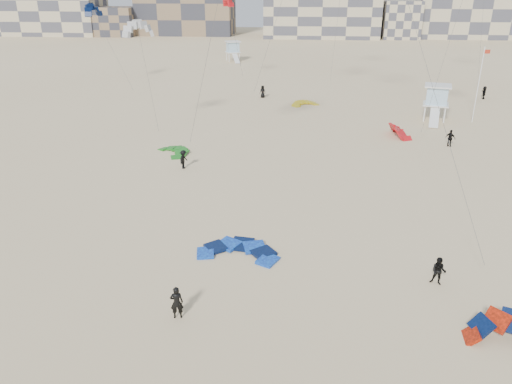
# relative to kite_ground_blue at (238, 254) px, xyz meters

# --- Properties ---
(ground) EXTENTS (320.00, 320.00, 0.00)m
(ground) POSITION_rel_kite_ground_blue_xyz_m (-1.15, -4.68, 0.00)
(ground) COLOR beige
(ground) RESTS_ON ground
(kite_ground_blue) EXTENTS (5.11, 5.30, 0.89)m
(kite_ground_blue) POSITION_rel_kite_ground_blue_xyz_m (0.00, 0.00, 0.00)
(kite_ground_blue) COLOR #1878F3
(kite_ground_blue) RESTS_ON ground
(kite_ground_orange) EXTENTS (4.89, 4.92, 3.70)m
(kite_ground_orange) POSITION_rel_kite_ground_blue_xyz_m (13.33, -7.16, 0.00)
(kite_ground_orange) COLOR #FF2509
(kite_ground_orange) RESTS_ON ground
(kite_ground_green) EXTENTS (5.10, 5.05, 1.20)m
(kite_ground_green) POSITION_rel_kite_ground_blue_xyz_m (-8.49, 18.54, 0.00)
(kite_ground_green) COLOR #1A8D1B
(kite_ground_green) RESTS_ON ground
(kite_ground_red_far) EXTENTS (4.22, 4.14, 3.79)m
(kite_ground_red_far) POSITION_rel_kite_ground_blue_xyz_m (14.22, 26.15, 0.00)
(kite_ground_red_far) COLOR red
(kite_ground_red_far) RESTS_ON ground
(kite_ground_yellow) EXTENTS (4.78, 4.87, 1.49)m
(kite_ground_yellow) POSITION_rel_kite_ground_blue_xyz_m (4.16, 39.62, 0.00)
(kite_ground_yellow) COLOR #EFF41C
(kite_ground_yellow) RESTS_ON ground
(kitesurfer_main) EXTENTS (0.71, 0.53, 1.76)m
(kitesurfer_main) POSITION_rel_kite_ground_blue_xyz_m (-2.25, -6.42, 0.88)
(kitesurfer_main) COLOR black
(kitesurfer_main) RESTS_ON ground
(kitesurfer_b) EXTENTS (0.97, 0.89, 1.62)m
(kitesurfer_b) POSITION_rel_kite_ground_blue_xyz_m (11.27, -2.29, 0.81)
(kitesurfer_b) COLOR black
(kitesurfer_b) RESTS_ON ground
(kitesurfer_c) EXTENTS (0.91, 1.22, 1.67)m
(kitesurfer_c) POSITION_rel_kite_ground_blue_xyz_m (-6.58, 14.43, 0.84)
(kitesurfer_c) COLOR black
(kitesurfer_c) RESTS_ON ground
(kitesurfer_d) EXTENTS (1.04, 0.96, 1.71)m
(kitesurfer_d) POSITION_rel_kite_ground_blue_xyz_m (18.52, 22.92, 0.86)
(kitesurfer_d) COLOR black
(kitesurfer_d) RESTS_ON ground
(kitesurfer_e) EXTENTS (0.96, 0.78, 1.71)m
(kitesurfer_e) POSITION_rel_kite_ground_blue_xyz_m (-1.78, 43.60, 0.85)
(kitesurfer_e) COLOR black
(kitesurfer_e) RESTS_ON ground
(kitesurfer_f) EXTENTS (0.83, 1.71, 1.77)m
(kitesurfer_f) POSITION_rel_kite_ground_blue_xyz_m (29.04, 45.48, 0.88)
(kitesurfer_f) COLOR black
(kitesurfer_f) RESTS_ON ground
(kite_fly_grey) EXTENTS (4.31, 4.32, 10.89)m
(kite_fly_grey) POSITION_rel_kite_ground_blue_xyz_m (-12.82, 24.48, 10.72)
(kite_fly_grey) COLOR silver
(kite_fly_grey) RESTS_ON ground
(kite_fly_navy) EXTENTS (9.54, 9.32, 11.47)m
(kite_fly_navy) POSITION_rel_kite_ground_blue_xyz_m (-27.12, 48.69, 11.12)
(kite_fly_navy) COLOR #081845
(kite_fly_navy) RESTS_ON ground
(kite_fly_red) EXTENTS (4.03, 3.99, 12.33)m
(kite_fly_red) POSITION_rel_kite_ground_blue_xyz_m (-7.82, 53.43, 12.22)
(kite_fly_red) COLOR red
(kite_fly_red) RESTS_ON ground
(lifeguard_tower_near) EXTENTS (3.55, 6.02, 4.15)m
(lifeguard_tower_near) POSITION_rel_kite_ground_blue_xyz_m (19.43, 33.27, 2.05)
(lifeguard_tower_near) COLOR white
(lifeguard_tower_near) RESTS_ON ground
(lifeguard_tower_far) EXTENTS (3.61, 5.85, 3.95)m
(lifeguard_tower_far) POSITION_rel_kite_ground_blue_xyz_m (-10.33, 76.94, 1.96)
(lifeguard_tower_far) COLOR white
(lifeguard_tower_far) RESTS_ON ground
(flagpole) EXTENTS (0.70, 0.11, 8.57)m
(flagpole) POSITION_rel_kite_ground_blue_xyz_m (23.67, 32.60, 4.49)
(flagpole) COLOR white
(flagpole) RESTS_ON ground
(condo_west_a) EXTENTS (30.00, 15.00, 14.00)m
(condo_west_a) POSITION_rel_kite_ground_blue_xyz_m (-71.15, 125.32, 7.00)
(condo_west_a) COLOR beige
(condo_west_a) RESTS_ON ground
(condo_west_b) EXTENTS (28.00, 14.00, 18.00)m
(condo_west_b) POSITION_rel_kite_ground_blue_xyz_m (-31.15, 129.32, 9.00)
(condo_west_b) COLOR #856B50
(condo_west_b) RESTS_ON ground
(condo_mid) EXTENTS (32.00, 16.00, 12.00)m
(condo_mid) POSITION_rel_kite_ground_blue_xyz_m (8.85, 125.32, 6.00)
(condo_mid) COLOR beige
(condo_mid) RESTS_ON ground
(condo_east) EXTENTS (26.00, 14.00, 16.00)m
(condo_east) POSITION_rel_kite_ground_blue_xyz_m (48.85, 127.32, 8.00)
(condo_east) COLOR beige
(condo_east) RESTS_ON ground
(condo_fill_left) EXTENTS (12.00, 10.00, 8.00)m
(condo_fill_left) POSITION_rel_kite_ground_blue_xyz_m (-51.15, 123.32, 4.00)
(condo_fill_left) COLOR #856B50
(condo_fill_left) RESTS_ON ground
(condo_fill_right) EXTENTS (10.00, 10.00, 10.00)m
(condo_fill_right) POSITION_rel_kite_ground_blue_xyz_m (30.85, 123.32, 5.00)
(condo_fill_right) COLOR beige
(condo_fill_right) RESTS_ON ground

